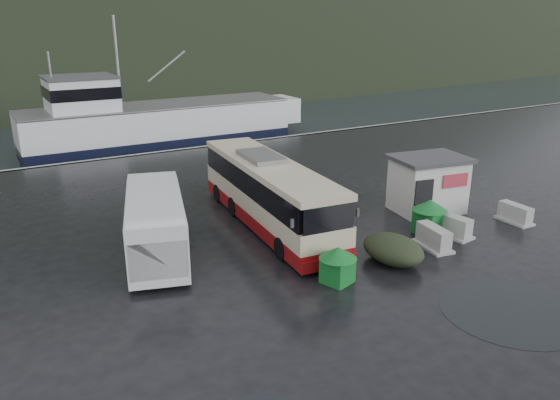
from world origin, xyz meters
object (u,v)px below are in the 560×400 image
white_van (158,256)px  jersey_barrier_b (432,247)px  coach_bus (269,225)px  jersey_barrier_c (514,222)px  waste_bin_right (428,233)px  fishing_trawler (159,127)px  jersey_barrier_a (451,235)px  dome_tent (392,262)px  waste_bin_left (337,282)px  ticket_kiosk (426,210)px

white_van → jersey_barrier_b: size_ratio=3.56×
coach_bus → jersey_barrier_b: size_ratio=6.15×
coach_bus → jersey_barrier_c: (9.77, -5.26, 0.00)m
waste_bin_right → fishing_trawler: 28.67m
white_van → jersey_barrier_a: (11.47, -4.16, 0.00)m
white_van → dome_tent: bearing=-16.7°
jersey_barrier_c → fishing_trawler: 30.34m
jersey_barrier_b → jersey_barrier_c: 5.31m
coach_bus → fishing_trawler: fishing_trawler is taller
white_van → fishing_trawler: fishing_trawler is taller
white_van → jersey_barrier_a: size_ratio=3.52×
waste_bin_right → jersey_barrier_b: waste_bin_right is taller
fishing_trawler → waste_bin_left: bearing=-96.7°
white_van → waste_bin_right: (10.82, -3.45, 0.00)m
coach_bus → dome_tent: bearing=-64.0°
white_van → waste_bin_left: 7.07m
waste_bin_right → dome_tent: waste_bin_right is taller
dome_tent → jersey_barrier_c: size_ratio=1.60×
waste_bin_right → jersey_barrier_a: size_ratio=0.84×
dome_tent → jersey_barrier_b: size_ratio=1.49×
white_van → jersey_barrier_c: white_van is taller
fishing_trawler → ticket_kiosk: bearing=-80.4°
coach_bus → dome_tent: (2.15, -5.75, 0.00)m
white_van → waste_bin_left: bearing=-31.5°
dome_tent → ticket_kiosk: size_ratio=0.77×
white_van → coach_bus: bearing=25.1°
white_van → jersey_barrier_a: 12.20m
jersey_barrier_a → ticket_kiosk: bearing=65.1°
ticket_kiosk → jersey_barrier_a: size_ratio=1.90×
coach_bus → waste_bin_right: (5.43, -4.27, 0.00)m
fishing_trawler → white_van: bearing=-108.3°
ticket_kiosk → jersey_barrier_b: 4.51m
fishing_trawler → jersey_barrier_b: bearing=-87.1°
coach_bus → jersey_barrier_a: (6.08, -4.98, 0.00)m
ticket_kiosk → jersey_barrier_b: bearing=-121.5°
dome_tent → jersey_barrier_c: dome_tent is taller
waste_bin_right → jersey_barrier_c: 4.45m
waste_bin_left → dome_tent: 2.82m
jersey_barrier_a → white_van: bearing=160.1°
ticket_kiosk → waste_bin_left: bearing=-144.6°
jersey_barrier_a → coach_bus: bearing=140.7°
coach_bus → waste_bin_right: 6.91m
jersey_barrier_a → fishing_trawler: (-3.17, 29.27, 0.00)m
jersey_barrier_b → jersey_barrier_c: size_ratio=1.07×
jersey_barrier_b → waste_bin_right: bearing=52.4°
jersey_barrier_c → white_van: bearing=163.7°
waste_bin_right → jersey_barrier_c: (4.34, -0.99, 0.00)m
coach_bus → waste_bin_left: bearing=-90.6°
ticket_kiosk → jersey_barrier_c: 3.93m
waste_bin_right → coach_bus: bearing=141.8°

